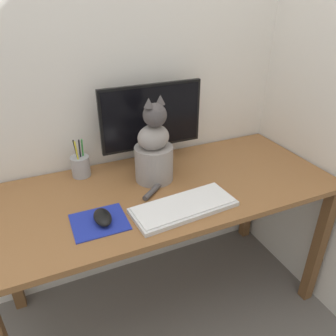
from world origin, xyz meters
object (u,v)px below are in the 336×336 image
at_px(computer_mouse_left, 103,217).
at_px(pen_cup, 81,166).
at_px(cat, 154,151).
at_px(keyboard, 184,207).
at_px(monitor, 152,122).

relative_size(computer_mouse_left, pen_cup, 0.62).
relative_size(computer_mouse_left, cat, 0.29).
bearing_deg(computer_mouse_left, keyboard, -8.88).
bearing_deg(cat, keyboard, -104.91).
distance_m(monitor, pen_cup, 0.38).
xyz_separation_m(monitor, keyboard, (-0.03, -0.40, -0.20)).
distance_m(keyboard, computer_mouse_left, 0.31).
bearing_deg(cat, pen_cup, 131.69).
height_order(computer_mouse_left, cat, cat).
relative_size(monitor, cat, 1.27).
bearing_deg(computer_mouse_left, pen_cup, 90.79).
bearing_deg(pen_cup, computer_mouse_left, -89.21).
distance_m(keyboard, cat, 0.29).
relative_size(monitor, keyboard, 1.15).
height_order(keyboard, computer_mouse_left, computer_mouse_left).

